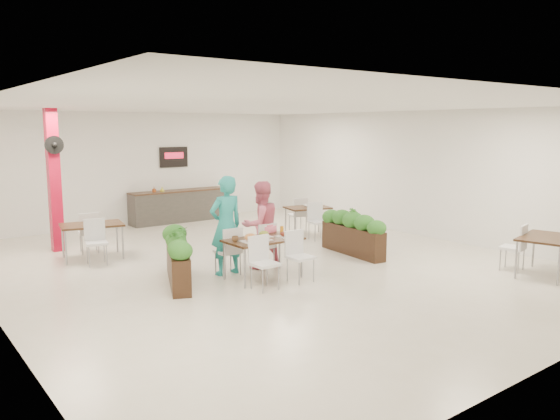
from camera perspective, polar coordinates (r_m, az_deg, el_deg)
The scene contains 12 objects.
ground at distance 11.27m, azimuth -1.87°, elevation -5.66°, with size 12.00×12.00×0.00m, color beige.
room_shell at distance 10.95m, azimuth -1.92°, elevation 4.57°, with size 10.10×12.10×3.22m.
red_column at distance 13.19m, azimuth -22.53°, elevation 3.02°, with size 0.40×0.41×3.20m.
service_counter at distance 16.47m, azimuth -10.44°, elevation 0.51°, with size 3.00×0.64×2.20m.
main_table at distance 10.10m, azimuth -1.79°, elevation -3.65°, with size 1.40×1.63×0.92m.
diner_man at distance 10.36m, azimuth -5.66°, elevation -1.63°, with size 0.69×0.45×1.89m, color teal.
diner_woman at distance 10.81m, azimuth -2.03°, elevation -1.57°, with size 0.85×0.66×1.74m, color #EE6A86.
planter_left at distance 9.97m, azimuth -10.64°, elevation -4.66°, with size 1.02×1.87×1.04m.
planter_right at distance 12.11m, azimuth 7.60°, elevation -2.30°, with size 0.57×1.97×1.03m.
side_table_a at distance 12.29m, azimuth -19.05°, elevation -1.91°, with size 1.39×1.67×0.92m.
side_table_b at distance 14.08m, azimuth 2.91°, elevation -0.19°, with size 1.24×1.67×0.92m.
side_table_c at distance 11.44m, azimuth 26.07°, elevation -3.10°, with size 1.43×1.67×0.92m.
Camera 1 is at (-6.30, -8.93, 2.79)m, focal length 35.00 mm.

